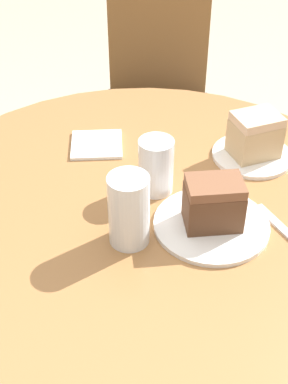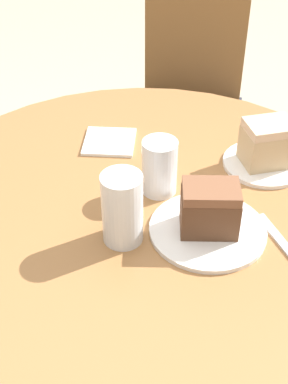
% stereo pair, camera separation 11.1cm
% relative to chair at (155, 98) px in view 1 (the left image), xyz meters
% --- Properties ---
extents(table, '(1.09, 1.09, 0.75)m').
position_rel_chair_xyz_m(table, '(-0.01, -0.97, 0.09)').
color(table, '#9E6B3D').
rests_on(table, ground_plane).
extents(chair, '(0.43, 0.46, 0.96)m').
position_rel_chair_xyz_m(chair, '(0.00, 0.00, 0.00)').
color(chair, brown).
rests_on(chair, ground_plane).
extents(plate_near, '(0.24, 0.24, 0.01)m').
position_rel_chair_xyz_m(plate_near, '(0.13, -1.03, 0.27)').
color(plate_near, white).
rests_on(plate_near, table).
extents(plate_far, '(0.19, 0.19, 0.01)m').
position_rel_chair_xyz_m(plate_far, '(0.24, -0.78, 0.27)').
color(plate_far, white).
rests_on(plate_far, table).
extents(cake_slice_near, '(0.12, 0.09, 0.10)m').
position_rel_chair_xyz_m(cake_slice_near, '(0.13, -1.03, 0.32)').
color(cake_slice_near, brown).
rests_on(cake_slice_near, plate_near).
extents(cake_slice_far, '(0.13, 0.12, 0.10)m').
position_rel_chair_xyz_m(cake_slice_far, '(0.24, -0.78, 0.32)').
color(cake_slice_far, tan).
rests_on(cake_slice_far, plate_far).
extents(glass_lemonade, '(0.08, 0.08, 0.15)m').
position_rel_chair_xyz_m(glass_lemonade, '(-0.04, -1.08, 0.33)').
color(glass_lemonade, beige).
rests_on(glass_lemonade, table).
extents(glass_water, '(0.08, 0.08, 0.13)m').
position_rel_chair_xyz_m(glass_water, '(0.01, -0.91, 0.31)').
color(glass_water, silver).
rests_on(glass_water, table).
extents(napkin_stack, '(0.14, 0.14, 0.01)m').
position_rel_chair_xyz_m(napkin_stack, '(-0.14, -0.74, 0.26)').
color(napkin_stack, white).
rests_on(napkin_stack, table).
extents(fork, '(0.09, 0.15, 0.00)m').
position_rel_chair_xyz_m(fork, '(0.27, -1.03, 0.26)').
color(fork, silver).
rests_on(fork, table).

